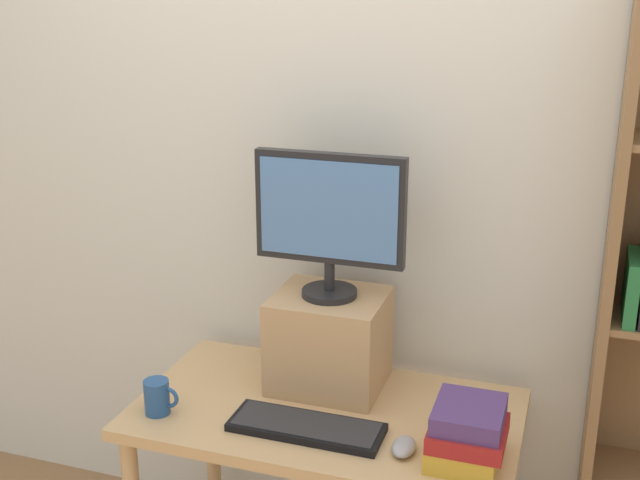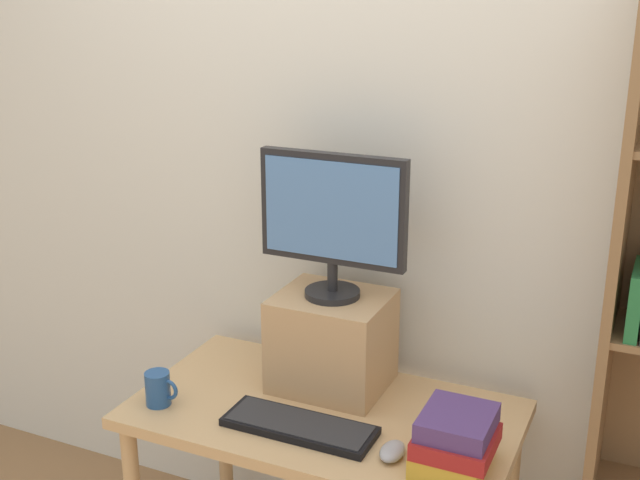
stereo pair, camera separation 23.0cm
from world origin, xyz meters
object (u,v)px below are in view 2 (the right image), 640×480
(keyboard, at_px, (299,426))
(coffee_mug, at_px, (159,389))
(book_stack, at_px, (455,442))
(riser_box, at_px, (332,341))
(computer_mouse, at_px, (392,451))
(desk, at_px, (324,435))
(computer_monitor, at_px, (333,217))

(keyboard, xyz_separation_m, coffee_mug, (-0.45, -0.05, 0.04))
(coffee_mug, bearing_deg, keyboard, 5.87)
(book_stack, height_order, coffee_mug, book_stack)
(riser_box, height_order, keyboard, riser_box)
(book_stack, bearing_deg, computer_mouse, -172.58)
(computer_mouse, bearing_deg, desk, 150.46)
(keyboard, distance_m, computer_mouse, 0.29)
(riser_box, bearing_deg, computer_mouse, -44.38)
(coffee_mug, bearing_deg, computer_monitor, 38.02)
(desk, xyz_separation_m, coffee_mug, (-0.46, -0.18, 0.14))
(desk, relative_size, keyboard, 2.60)
(riser_box, height_order, computer_mouse, riser_box)
(keyboard, relative_size, coffee_mug, 4.05)
(keyboard, distance_m, book_stack, 0.45)
(desk, height_order, coffee_mug, coffee_mug)
(computer_mouse, xyz_separation_m, coffee_mug, (-0.73, -0.03, 0.03))
(desk, bearing_deg, computer_monitor, 104.93)
(computer_monitor, relative_size, coffee_mug, 4.22)
(keyboard, bearing_deg, coffee_mug, -174.13)
(desk, bearing_deg, book_stack, -16.98)
(computer_monitor, xyz_separation_m, computer_mouse, (0.31, -0.30, -0.53))
(desk, relative_size, computer_mouse, 10.96)
(desk, xyz_separation_m, computer_monitor, (-0.04, 0.15, 0.64))
(computer_mouse, distance_m, book_stack, 0.18)
(book_stack, distance_m, coffee_mug, 0.90)
(computer_monitor, distance_m, keyboard, 0.61)
(desk, height_order, keyboard, keyboard)
(riser_box, xyz_separation_m, book_stack, (0.47, -0.28, -0.07))
(keyboard, bearing_deg, computer_mouse, -3.88)
(desk, distance_m, keyboard, 0.17)
(keyboard, bearing_deg, book_stack, 0.23)
(riser_box, height_order, coffee_mug, riser_box)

